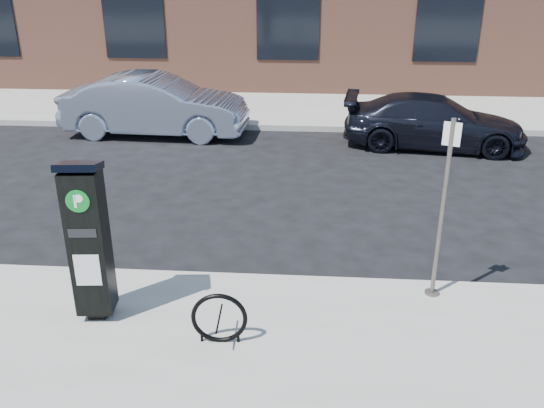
# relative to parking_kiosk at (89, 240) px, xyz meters

# --- Properties ---
(ground) EXTENTS (120.00, 120.00, 0.00)m
(ground) POSITION_rel_parking_kiosk_xyz_m (1.74, 1.12, -1.21)
(ground) COLOR black
(ground) RESTS_ON ground
(sidewalk_far) EXTENTS (60.00, 12.00, 0.15)m
(sidewalk_far) POSITION_rel_parking_kiosk_xyz_m (1.74, 15.12, -1.14)
(sidewalk_far) COLOR gray
(sidewalk_far) RESTS_ON ground
(curb_near) EXTENTS (60.00, 0.12, 0.16)m
(curb_near) POSITION_rel_parking_kiosk_xyz_m (1.74, 1.10, -1.14)
(curb_near) COLOR #9E9B93
(curb_near) RESTS_ON ground
(curb_far) EXTENTS (60.00, 0.12, 0.16)m
(curb_far) POSITION_rel_parking_kiosk_xyz_m (1.74, 9.14, -1.14)
(curb_far) COLOR #9E9B93
(curb_far) RESTS_ON ground
(parking_kiosk) EXTENTS (0.51, 0.46, 2.08)m
(parking_kiosk) POSITION_rel_parking_kiosk_xyz_m (0.00, 0.00, 0.00)
(parking_kiosk) COLOR black
(parking_kiosk) RESTS_ON sidewalk_near
(sign_pole) EXTENTS (0.20, 0.19, 2.42)m
(sign_pole) POSITION_rel_parking_kiosk_xyz_m (4.29, 0.82, 0.13)
(sign_pole) COLOR #635C57
(sign_pole) RESTS_ON sidewalk_near
(bike_rack) EXTENTS (0.66, 0.08, 0.66)m
(bike_rack) POSITION_rel_parking_kiosk_xyz_m (1.61, -0.43, -0.74)
(bike_rack) COLOR black
(bike_rack) RESTS_ON sidewalk_near
(car_silver) EXTENTS (4.80, 1.84, 1.56)m
(car_silver) POSITION_rel_parking_kiosk_xyz_m (-1.48, 8.52, -0.43)
(car_silver) COLOR #8995AF
(car_silver) RESTS_ON ground
(car_dark) EXTENTS (4.53, 2.29, 1.26)m
(car_dark) POSITION_rel_parking_kiosk_xyz_m (5.57, 7.97, -0.58)
(car_dark) COLOR black
(car_dark) RESTS_ON ground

